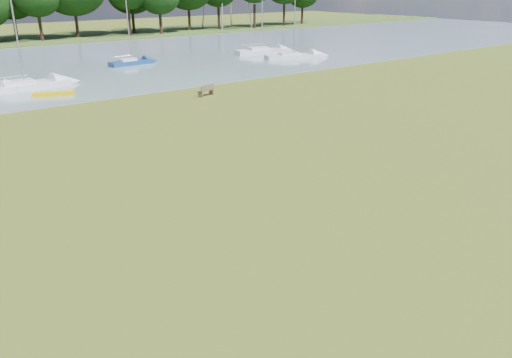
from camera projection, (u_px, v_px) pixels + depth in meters
ground at (208, 206)px, 20.69m from camera, size 220.00×220.00×0.00m
riverbank_bench at (207, 90)px, 40.59m from camera, size 1.58×0.84×0.94m
kayak at (54, 94)px, 40.55m from camera, size 3.29×1.92×0.32m
sailboat_0 at (261, 49)px, 64.52m from camera, size 7.35×3.43×10.16m
sailboat_1 at (131, 61)px, 55.74m from camera, size 5.19×1.89×7.09m
sailboat_3 at (24, 84)px, 42.83m from camera, size 7.44×2.54×10.21m
sailboat_7 at (293, 55)px, 60.70m from camera, size 7.22×4.32×8.72m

